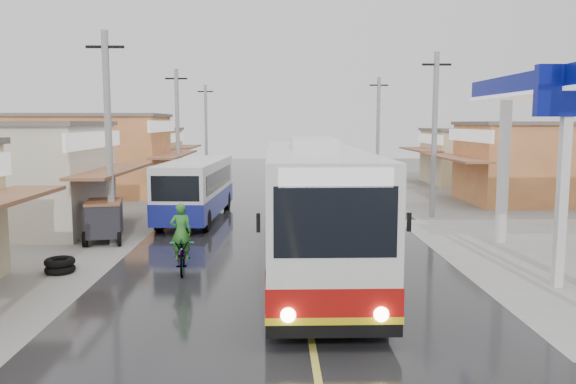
{
  "coord_description": "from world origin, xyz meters",
  "views": [
    {
      "loc": [
        -0.77,
        -12.24,
        4.64
      ],
      "look_at": [
        -0.29,
        8.09,
        2.12
      ],
      "focal_mm": 35.0,
      "sensor_mm": 36.0,
      "label": 1
    }
  ],
  "objects_px": {
    "tricycle_near": "(104,219)",
    "second_bus": "(196,188)",
    "coach_bus": "(312,207)",
    "cyclist": "(182,249)",
    "tyre_stack": "(60,265)"
  },
  "relations": [
    {
      "from": "tricycle_near",
      "to": "second_bus",
      "type": "bearing_deg",
      "value": 48.56
    },
    {
      "from": "coach_bus",
      "to": "cyclist",
      "type": "bearing_deg",
      "value": -176.13
    },
    {
      "from": "tyre_stack",
      "to": "tricycle_near",
      "type": "bearing_deg",
      "value": 89.3
    },
    {
      "from": "second_bus",
      "to": "cyclist",
      "type": "height_order",
      "value": "second_bus"
    },
    {
      "from": "tyre_stack",
      "to": "coach_bus",
      "type": "bearing_deg",
      "value": 2.04
    },
    {
      "from": "cyclist",
      "to": "tyre_stack",
      "type": "height_order",
      "value": "cyclist"
    },
    {
      "from": "coach_bus",
      "to": "cyclist",
      "type": "distance_m",
      "value": 4.25
    },
    {
      "from": "coach_bus",
      "to": "cyclist",
      "type": "relative_size",
      "value": 6.07
    },
    {
      "from": "tricycle_near",
      "to": "tyre_stack",
      "type": "height_order",
      "value": "tricycle_near"
    },
    {
      "from": "coach_bus",
      "to": "cyclist",
      "type": "height_order",
      "value": "coach_bus"
    },
    {
      "from": "coach_bus",
      "to": "tyre_stack",
      "type": "xyz_separation_m",
      "value": [
        -7.85,
        -0.28,
        -1.77
      ]
    },
    {
      "from": "second_bus",
      "to": "tyre_stack",
      "type": "relative_size",
      "value": 9.31
    },
    {
      "from": "tricycle_near",
      "to": "tyre_stack",
      "type": "bearing_deg",
      "value": -102.54
    },
    {
      "from": "coach_bus",
      "to": "tricycle_near",
      "type": "bearing_deg",
      "value": 151.49
    },
    {
      "from": "tricycle_near",
      "to": "cyclist",
      "type": "bearing_deg",
      "value": -61.95
    }
  ]
}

